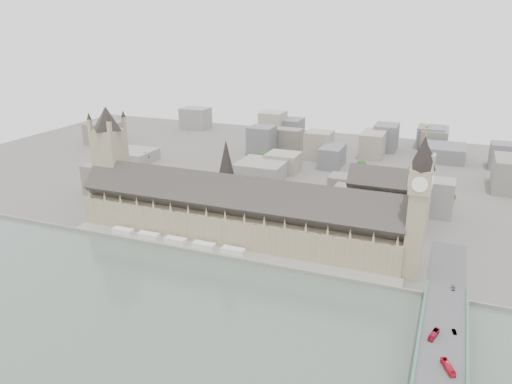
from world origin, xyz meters
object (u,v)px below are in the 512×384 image
at_px(car_silver, 454,332).
at_px(red_bus_north, 434,334).
at_px(westminster_bridge, 441,362).
at_px(elizabeth_tower, 419,199).
at_px(victoria_tower, 110,158).
at_px(palace_of_westminster, 235,214).
at_px(car_approach, 453,288).
at_px(westminster_abbey, 390,199).
at_px(red_bus_south, 448,367).

bearing_deg(car_silver, red_bus_north, -157.35).
bearing_deg(westminster_bridge, car_silver, 75.79).
xyz_separation_m(elizabeth_tower, car_silver, (29.33, -74.44, -47.10)).
bearing_deg(victoria_tower, palace_of_westminster, -2.96).
bearing_deg(victoria_tower, car_silver, -17.72).
distance_m(palace_of_westminster, car_approach, 170.09).
xyz_separation_m(victoria_tower, westminster_bridge, (284.00, -113.50, -50.08)).
bearing_deg(elizabeth_tower, car_silver, -68.49).
distance_m(elizabeth_tower, car_silver, 92.84).
bearing_deg(car_silver, palace_of_westminster, 136.74).
relative_size(victoria_tower, red_bus_north, 8.82).
height_order(westminster_abbey, car_silver, westminster_abbey).
xyz_separation_m(victoria_tower, westminster_abbey, (232.92, 69.00, -30.12)).
distance_m(westminster_abbey, red_bus_south, 202.51).
height_order(victoria_tower, car_approach, victoria_tower).
distance_m(elizabeth_tower, westminster_bridge, 111.81).
bearing_deg(car_approach, palace_of_westminster, 163.64).
distance_m(westminster_bridge, red_bus_north, 15.36).
bearing_deg(car_approach, red_bus_south, -94.07).
distance_m(palace_of_westminster, victoria_tower, 126.41).
xyz_separation_m(red_bus_south, car_approach, (0.50, 82.26, -0.91)).
bearing_deg(westminster_bridge, car_approach, 87.08).
xyz_separation_m(westminster_abbey, red_bus_south, (54.16, -194.69, -13.12)).
bearing_deg(red_bus_south, car_silver, 61.89).
relative_size(victoria_tower, westminster_bridge, 0.31).
bearing_deg(palace_of_westminster, westminster_bridge, -33.49).
xyz_separation_m(elizabeth_tower, red_bus_south, (27.08, -107.69, -46.12)).
distance_m(palace_of_westminster, red_bus_north, 183.62).
relative_size(palace_of_westminster, westminster_bridge, 0.82).
relative_size(elizabeth_tower, westminster_abbey, 1.58).
bearing_deg(red_bus_north, westminster_bridge, -54.15).
distance_m(victoria_tower, red_bus_north, 299.92).
relative_size(elizabeth_tower, red_bus_north, 9.49).
height_order(westminster_bridge, car_silver, car_silver).
bearing_deg(car_approach, red_bus_north, -102.05).
relative_size(red_bus_south, car_silver, 2.73).
bearing_deg(red_bus_south, westminster_abbey, 81.31).
xyz_separation_m(red_bus_north, car_silver, (10.11, 8.09, -0.84)).
distance_m(elizabeth_tower, westminster_abbey, 96.91).
height_order(palace_of_westminster, car_silver, palace_of_westminster).
relative_size(elizabeth_tower, westminster_bridge, 0.33).
xyz_separation_m(red_bus_south, car_silver, (2.25, 33.25, -0.97)).
relative_size(elizabeth_tower, victoria_tower, 1.07).
bearing_deg(red_bus_north, red_bus_south, -57.04).
xyz_separation_m(elizabeth_tower, westminster_abbey, (-27.08, 87.00, -33.01)).
bearing_deg(red_bus_south, victoria_tower, 132.12).
distance_m(car_silver, car_approach, 49.05).
distance_m(elizabeth_tower, car_approach, 60.16).
distance_m(westminster_abbey, car_silver, 171.59).
bearing_deg(westminster_bridge, red_bus_north, 110.24).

